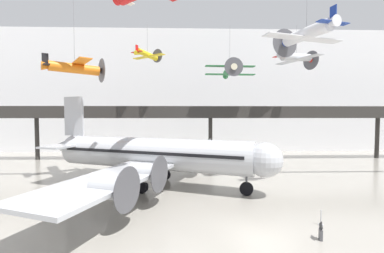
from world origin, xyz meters
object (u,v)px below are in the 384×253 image
suspended_plane_green_biplane (230,72)px  stanchion_barrier (321,220)px  suspended_plane_yellow_lowwing (148,55)px  suspended_plane_silver_racer (296,57)px  info_sign_pedestal (321,233)px  suspended_plane_white_twin (306,34)px  suspended_plane_orange_highwing (75,68)px  airliner_silver_main (151,154)px

suspended_plane_green_biplane → stanchion_barrier: 27.58m
suspended_plane_green_biplane → suspended_plane_yellow_lowwing: bearing=-93.0°
suspended_plane_silver_racer → info_sign_pedestal: bearing=-132.3°
suspended_plane_white_twin → stanchion_barrier: (-3.81, -10.80, -16.48)m
suspended_plane_green_biplane → stanchion_barrier: size_ratio=7.78×
suspended_plane_white_twin → suspended_plane_silver_racer: (4.26, 12.28, 0.13)m
suspended_plane_white_twin → stanchion_barrier: suspended_plane_white_twin is taller
suspended_plane_silver_racer → suspended_plane_yellow_lowwing: bearing=156.7°
suspended_plane_silver_racer → suspended_plane_green_biplane: size_ratio=1.02×
suspended_plane_silver_racer → suspended_plane_orange_highwing: 32.46m
suspended_plane_white_twin → suspended_plane_orange_highwing: suspended_plane_white_twin is taller
suspended_plane_orange_highwing → suspended_plane_green_biplane: suspended_plane_green_biplane is taller
suspended_plane_orange_highwing → stanchion_barrier: 29.24m
stanchion_barrier → suspended_plane_yellow_lowwing: bearing=123.4°
info_sign_pedestal → airliner_silver_main: bearing=147.5°
suspended_plane_white_twin → suspended_plane_green_biplane: size_ratio=1.18×
airliner_silver_main → suspended_plane_orange_highwing: 13.76m
suspended_plane_yellow_lowwing → stanchion_barrier: suspended_plane_yellow_lowwing is taller
suspended_plane_white_twin → stanchion_barrier: bearing=144.8°
suspended_plane_white_twin → suspended_plane_orange_highwing: 26.77m
stanchion_barrier → info_sign_pedestal: size_ratio=0.87×
airliner_silver_main → suspended_plane_white_twin: bearing=21.9°
suspended_plane_green_biplane → info_sign_pedestal: suspended_plane_green_biplane is taller
airliner_silver_main → info_sign_pedestal: size_ratio=25.18×
suspended_plane_orange_highwing → suspended_plane_yellow_lowwing: (7.06, 10.42, 3.97)m
suspended_plane_green_biplane → suspended_plane_white_twin: bearing=24.3°
suspended_plane_white_twin → suspended_plane_yellow_lowwing: (-19.37, 12.78, 0.51)m
suspended_plane_white_twin → info_sign_pedestal: bearing=143.1°
airliner_silver_main → suspended_plane_orange_highwing: suspended_plane_orange_highwing is taller
suspended_plane_yellow_lowwing → stanchion_barrier: (15.57, -23.58, -16.99)m
airliner_silver_main → suspended_plane_silver_racer: (21.45, 12.59, 13.43)m
suspended_plane_white_twin → stanchion_barrier: size_ratio=9.19×
suspended_plane_green_biplane → info_sign_pedestal: size_ratio=6.76×
airliner_silver_main → suspended_plane_orange_highwing: (-9.25, 2.67, 9.84)m
airliner_silver_main → suspended_plane_silver_racer: 28.27m
suspended_plane_white_twin → suspended_plane_orange_highwing: bearing=69.1°
suspended_plane_orange_highwing → info_sign_pedestal: size_ratio=8.06×
suspended_plane_white_twin → suspended_plane_yellow_lowwing: bearing=40.8°
suspended_plane_white_twin → info_sign_pedestal: (-4.99, -12.97, -16.35)m
stanchion_barrier → info_sign_pedestal: bearing=-118.6°
stanchion_barrier → suspended_plane_orange_highwing: bearing=149.8°
stanchion_barrier → info_sign_pedestal: (-1.19, -2.18, 0.13)m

